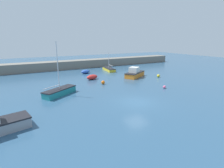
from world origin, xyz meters
TOP-DOWN VIEW (x-y plane):
  - ground_plane at (0.00, 0.00)m, footprint 120.00×120.00m
  - harbor_breakwater at (0.00, 26.95)m, footprint 60.04×3.35m
  - dinghy_near_pier at (1.03, 19.16)m, footprint 2.32×1.70m
  - fishing_dinghy_green at (0.07, 13.24)m, footprint 2.39×1.58m
  - sailboat_tall_mast at (-7.05, 6.95)m, footprint 4.74×3.77m
  - motorboat_with_cabin at (7.88, 11.23)m, footprint 5.26×4.18m
  - sailboat_short_mast at (6.81, 19.62)m, footprint 2.13×5.07m
  - mooring_buoy_yellow at (11.73, 8.92)m, footprint 0.55×0.55m
  - mooring_buoy_pink at (7.02, 2.71)m, footprint 0.43×0.43m
  - mooring_buoy_orange at (0.27, 9.26)m, footprint 0.59×0.59m

SIDE VIEW (x-z plane):
  - ground_plane at x=0.00m, z-range -0.20..0.00m
  - mooring_buoy_pink at x=7.02m, z-range 0.00..0.43m
  - mooring_buoy_yellow at x=11.73m, z-range 0.00..0.55m
  - mooring_buoy_orange at x=0.27m, z-range 0.00..0.59m
  - sailboat_short_mast at x=6.81m, z-range -1.68..2.42m
  - dinghy_near_pier at x=1.03m, z-range 0.00..0.77m
  - fishing_dinghy_green at x=0.07m, z-range 0.00..0.86m
  - sailboat_tall_mast at x=-7.05m, z-range -2.90..3.84m
  - motorboat_with_cabin at x=7.88m, z-range -0.28..1.66m
  - harbor_breakwater at x=0.00m, z-range 0.00..1.92m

